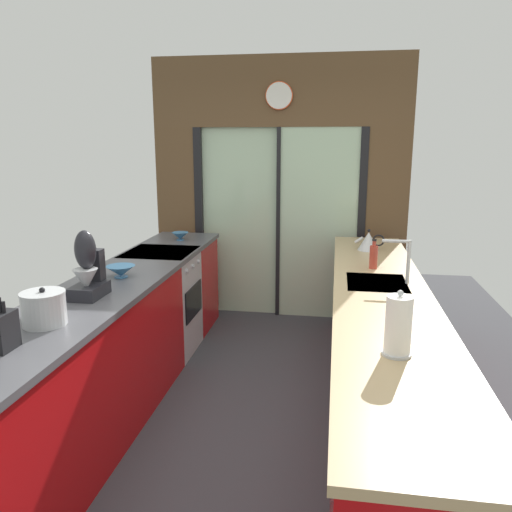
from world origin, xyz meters
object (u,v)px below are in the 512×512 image
oven_range (162,302)px  mixing_bowl_far (180,236)px  kettle (369,241)px  paper_towel_roll (398,326)px  stand_mixer (88,272)px  knife_block (3,331)px  stock_pot (44,308)px  soap_bottle (374,256)px  mixing_bowl_near (121,271)px

oven_range → mixing_bowl_far: bearing=88.0°
kettle → oven_range: bearing=-168.9°
mixing_bowl_far → paper_towel_roll: bearing=-53.9°
stand_mixer → knife_block: bearing=-90.0°
stock_pot → soap_bottle: bearing=40.0°
knife_block → soap_bottle: 2.55m
mixing_bowl_near → soap_bottle: (1.78, 0.54, 0.05)m
mixing_bowl_near → paper_towel_roll: paper_towel_roll is taller
oven_range → knife_block: (0.02, -2.14, 0.56)m
mixing_bowl_far → knife_block: size_ratio=0.65×
knife_block → oven_range: bearing=90.5°
oven_range → knife_block: bearing=-89.5°
oven_range → kettle: size_ratio=3.52×
mixing_bowl_far → stock_pot: (-0.00, -2.34, 0.05)m
stand_mixer → paper_towel_roll: bearing=-18.4°
knife_block → stand_mixer: size_ratio=0.60×
oven_range → mixing_bowl_near: mixing_bowl_near is taller
oven_range → knife_block: size_ratio=3.65×
stock_pot → paper_towel_roll: paper_towel_roll is taller
mixing_bowl_far → stand_mixer: stand_mixer is taller
oven_range → soap_bottle: size_ratio=4.09×
mixing_bowl_near → mixing_bowl_far: 1.39m
stock_pot → stand_mixer: bearing=90.0°
mixing_bowl_near → kettle: size_ratio=0.78×
stock_pot → soap_bottle: 2.32m
soap_bottle → knife_block: bearing=-134.3°
mixing_bowl_near → soap_bottle: 1.86m
oven_range → stock_pot: bearing=-89.4°
stock_pot → paper_towel_roll: size_ratio=0.75×
oven_range → mixing_bowl_far: 0.73m
oven_range → stand_mixer: (0.02, -1.32, 0.63)m
oven_range → stock_pot: size_ratio=4.03×
stock_pot → soap_bottle: soap_bottle is taller
mixing_bowl_far → stand_mixer: bearing=-90.0°
stand_mixer → paper_towel_roll: stand_mixer is taller
mixing_bowl_far → knife_block: bearing=-90.0°
mixing_bowl_near → stand_mixer: 0.48m
mixing_bowl_far → mixing_bowl_near: bearing=-90.0°
kettle → soap_bottle: (-0.00, -0.67, 0.01)m
soap_bottle → paper_towel_roll: (0.00, -1.59, 0.04)m
mixing_bowl_far → kettle: 1.79m
mixing_bowl_far → paper_towel_roll: (1.78, -2.44, 0.09)m
knife_block → stand_mixer: stand_mixer is taller
mixing_bowl_far → soap_bottle: (1.78, -0.85, 0.05)m
stand_mixer → paper_towel_roll: size_ratio=1.38×
soap_bottle → stock_pot: bearing=-140.0°
stock_pot → mixing_bowl_near: bearing=90.0°
kettle → mixing_bowl_near: bearing=-145.9°
paper_towel_roll → mixing_bowl_far: bearing=126.1°
knife_block → paper_towel_roll: 1.80m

